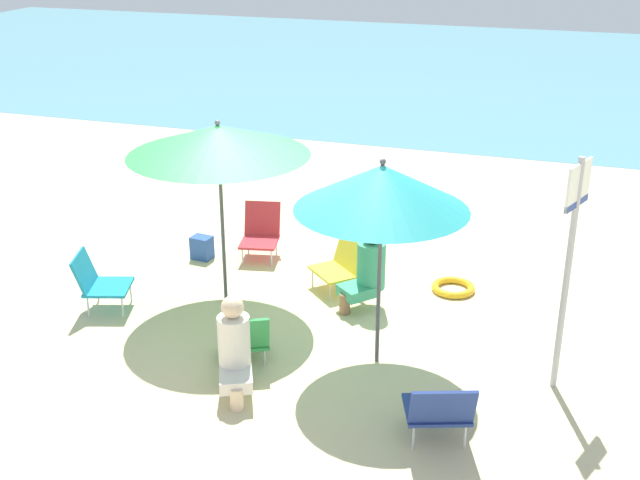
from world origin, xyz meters
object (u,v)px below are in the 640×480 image
umbrella_teal (382,188)px  person_b (368,268)px  beach_chair_a (439,409)px  warning_sign (571,244)px  beach_bag (202,248)px  beach_chair_d (244,338)px  beach_chair_e (342,263)px  swim_ring (453,288)px  person_a (234,347)px  beach_chair_c (261,231)px  beach_chair_b (98,280)px  umbrella_green (218,140)px

umbrella_teal → person_b: bearing=110.0°
beach_chair_a → warning_sign: (0.87, 1.19, 1.11)m
beach_bag → beach_chair_d: bearing=-55.4°
beach_chair_a → beach_chair_e: 3.03m
umbrella_teal → beach_bag: size_ratio=7.08×
swim_ring → warning_sign: bearing=-54.4°
beach_chair_d → person_a: person_a is taller
umbrella_teal → beach_chair_c: (-2.05, 2.06, -1.47)m
beach_chair_a → beach_chair_e: (-1.61, 2.57, -0.00)m
beach_chair_c → person_b: size_ratio=0.69×
umbrella_teal → beach_chair_b: 3.49m
umbrella_green → beach_chair_e: size_ratio=2.87×
person_a → beach_chair_b: bearing=-141.6°
beach_chair_e → swim_ring: beach_chair_e is taller
beach_chair_a → person_a: person_a is taller
swim_ring → beach_chair_e: bearing=-165.0°
beach_chair_c → person_b: 1.92m
umbrella_green → beach_chair_b: bearing=-153.7°
umbrella_green → beach_chair_c: size_ratio=3.16×
beach_chair_b → beach_chair_e: beach_chair_b is taller
umbrella_teal → beach_chair_a: umbrella_teal is taller
beach_chair_e → beach_bag: size_ratio=2.50×
beach_chair_a → person_b: bearing=9.1°
person_b → warning_sign: (2.07, -1.00, 0.97)m
person_a → person_b: (0.70, 2.01, 0.01)m
person_b → swim_ring: bearing=170.2°
beach_chair_a → swim_ring: bearing=-12.7°
beach_chair_c → umbrella_teal: bearing=33.1°
umbrella_green → person_a: (0.85, -1.65, -1.41)m
umbrella_teal → beach_chair_d: umbrella_teal is taller
umbrella_teal → beach_chair_d: (-1.22, -0.45, -1.52)m
beach_chair_d → person_b: person_b is taller
beach_bag → warning_sign: bearing=-20.6°
umbrella_teal → swim_ring: umbrella_teal is taller
person_b → umbrella_teal: bearing=60.5°
beach_chair_d → swim_ring: bearing=-62.0°
person_b → swim_ring: 1.18m
beach_chair_a → beach_chair_d: size_ratio=1.08×
umbrella_teal → swim_ring: bearing=75.8°
umbrella_teal → beach_bag: umbrella_teal is taller
person_b → swim_ring: (0.85, 0.71, -0.43)m
beach_chair_c → beach_bag: (-0.67, -0.33, -0.18)m
beach_chair_a → warning_sign: 1.85m
umbrella_green → person_a: bearing=-62.9°
umbrella_teal → beach_chair_c: 3.26m
umbrella_green → umbrella_teal: 2.07m
beach_chair_e → person_a: person_a is taller
umbrella_green → beach_chair_a: umbrella_green is taller
beach_chair_b → beach_chair_d: (1.96, -0.56, -0.07)m
swim_ring → beach_chair_a: bearing=-83.0°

